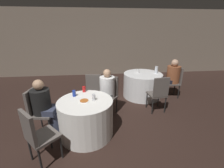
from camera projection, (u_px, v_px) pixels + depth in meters
ground_plane at (96, 133)px, 3.04m from camera, size 16.00×16.00×0.00m
wall_back at (94, 43)px, 6.53m from camera, size 16.00×0.06×2.80m
table_near at (86, 118)px, 2.92m from camera, size 1.04×1.04×0.73m
table_far at (142, 85)px, 4.62m from camera, size 1.15×1.15×0.73m
chair_near_southwest at (36, 133)px, 2.18m from camera, size 0.57×0.57×0.93m
chair_near_west at (38, 108)px, 2.89m from camera, size 0.46×0.46×0.93m
chair_near_north at (93, 90)px, 3.73m from camera, size 0.45×0.46×0.93m
chair_near_northeast at (109, 92)px, 3.63m from camera, size 0.56×0.56×0.93m
chair_far_east at (176, 79)px, 4.52m from camera, size 0.46×0.45×0.93m
chair_far_south at (159, 92)px, 3.64m from camera, size 0.44×0.44×0.93m
person_floral_shirt at (171, 78)px, 4.51m from camera, size 0.53×0.41×1.17m
person_black_shirt at (46, 107)px, 2.87m from camera, size 0.51×0.38×1.13m
person_white_shirt at (106, 93)px, 3.48m from camera, size 0.46×0.49×1.14m
pizza_plate_near at (84, 101)px, 2.77m from camera, size 0.21×0.21×0.02m
soda_can_silver at (94, 97)px, 2.79m from camera, size 0.07×0.07×0.12m
soda_can_red at (84, 89)px, 3.16m from camera, size 0.07×0.07×0.12m
soda_can_blue at (74, 93)px, 2.96m from camera, size 0.07×0.07×0.12m
bottle_far at (156, 70)px, 4.48m from camera, size 0.09×0.09×0.21m
cup_far at (138, 71)px, 4.59m from camera, size 0.09×0.09×0.10m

